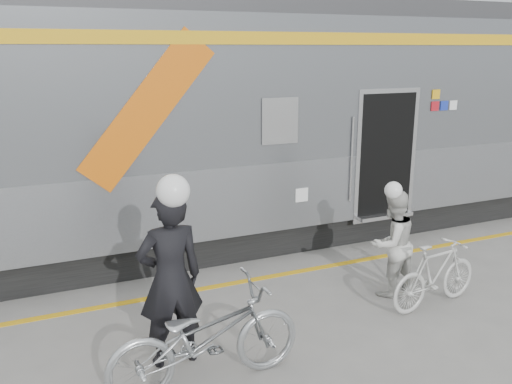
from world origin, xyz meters
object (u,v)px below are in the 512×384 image
man (170,279)px  bicycle_right (435,275)px  bicycle_left (206,337)px  woman (392,243)px

man → bicycle_right: 3.54m
bicycle_left → bicycle_right: bicycle_left is taller
bicycle_left → bicycle_right: bearing=-84.0°
man → bicycle_right: size_ratio=1.30×
bicycle_left → woman: size_ratio=1.38×
woman → bicycle_right: (0.30, -0.55, -0.29)m
bicycle_left → bicycle_right: size_ratio=1.36×
bicycle_right → bicycle_left: bearing=90.3°
bicycle_left → bicycle_right: (3.30, 0.45, -0.09)m
man → bicycle_left: bearing=108.3°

